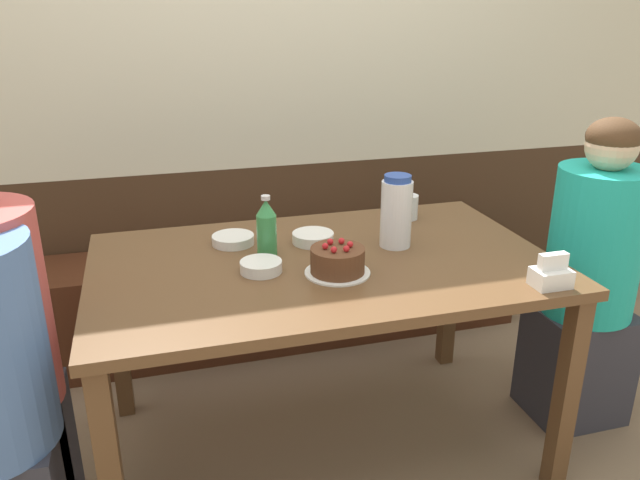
{
  "coord_description": "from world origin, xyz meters",
  "views": [
    {
      "loc": [
        -0.53,
        -1.82,
        1.54
      ],
      "look_at": [
        0.01,
        0.05,
        0.8
      ],
      "focal_mm": 35.0,
      "sensor_mm": 36.0,
      "label": 1
    }
  ],
  "objects_px": {
    "glass_water_tall": "(408,207)",
    "person_pale_blue_shirt": "(588,285)",
    "bowl_soup_white": "(313,238)",
    "bowl_side_dish": "(261,266)",
    "birthday_cake": "(338,261)",
    "bowl_rice_small": "(233,240)",
    "napkin_holder": "(551,274)",
    "bench_seat": "(274,294)",
    "soju_bottle": "(266,227)",
    "water_pitcher": "(396,212)"
  },
  "relations": [
    {
      "from": "bench_seat",
      "to": "soju_bottle",
      "type": "bearing_deg",
      "value": -102.75
    },
    {
      "from": "bowl_side_dish",
      "to": "person_pale_blue_shirt",
      "type": "height_order",
      "value": "person_pale_blue_shirt"
    },
    {
      "from": "glass_water_tall",
      "to": "bowl_rice_small",
      "type": "bearing_deg",
      "value": -172.96
    },
    {
      "from": "birthday_cake",
      "to": "soju_bottle",
      "type": "relative_size",
      "value": 1.0
    },
    {
      "from": "bench_seat",
      "to": "water_pitcher",
      "type": "distance_m",
      "value": 1.04
    },
    {
      "from": "bowl_soup_white",
      "to": "bench_seat",
      "type": "bearing_deg",
      "value": 90.93
    },
    {
      "from": "glass_water_tall",
      "to": "person_pale_blue_shirt",
      "type": "distance_m",
      "value": 0.73
    },
    {
      "from": "soju_bottle",
      "to": "bowl_soup_white",
      "type": "distance_m",
      "value": 0.2
    },
    {
      "from": "bowl_side_dish",
      "to": "glass_water_tall",
      "type": "bearing_deg",
      "value": 28.45
    },
    {
      "from": "birthday_cake",
      "to": "water_pitcher",
      "type": "relative_size",
      "value": 0.81
    },
    {
      "from": "bowl_side_dish",
      "to": "glass_water_tall",
      "type": "xyz_separation_m",
      "value": [
        0.65,
        0.35,
        0.03
      ]
    },
    {
      "from": "birthday_cake",
      "to": "napkin_holder",
      "type": "height_order",
      "value": "same"
    },
    {
      "from": "water_pitcher",
      "to": "napkin_holder",
      "type": "distance_m",
      "value": 0.55
    },
    {
      "from": "water_pitcher",
      "to": "soju_bottle",
      "type": "distance_m",
      "value": 0.45
    },
    {
      "from": "napkin_holder",
      "to": "soju_bottle",
      "type": "bearing_deg",
      "value": 147.86
    },
    {
      "from": "birthday_cake",
      "to": "person_pale_blue_shirt",
      "type": "xyz_separation_m",
      "value": [
        1.0,
        0.05,
        -0.23
      ]
    },
    {
      "from": "napkin_holder",
      "to": "person_pale_blue_shirt",
      "type": "height_order",
      "value": "person_pale_blue_shirt"
    },
    {
      "from": "soju_bottle",
      "to": "person_pale_blue_shirt",
      "type": "height_order",
      "value": "person_pale_blue_shirt"
    },
    {
      "from": "napkin_holder",
      "to": "bowl_soup_white",
      "type": "distance_m",
      "value": 0.8
    },
    {
      "from": "birthday_cake",
      "to": "person_pale_blue_shirt",
      "type": "height_order",
      "value": "person_pale_blue_shirt"
    },
    {
      "from": "bench_seat",
      "to": "person_pale_blue_shirt",
      "type": "height_order",
      "value": "person_pale_blue_shirt"
    },
    {
      "from": "bowl_side_dish",
      "to": "person_pale_blue_shirt",
      "type": "bearing_deg",
      "value": -1.35
    },
    {
      "from": "bowl_rice_small",
      "to": "soju_bottle",
      "type": "bearing_deg",
      "value": -53.18
    },
    {
      "from": "napkin_holder",
      "to": "bowl_soup_white",
      "type": "relative_size",
      "value": 0.75
    },
    {
      "from": "soju_bottle",
      "to": "napkin_holder",
      "type": "bearing_deg",
      "value": -32.14
    },
    {
      "from": "bowl_soup_white",
      "to": "bowl_rice_small",
      "type": "distance_m",
      "value": 0.28
    },
    {
      "from": "bowl_soup_white",
      "to": "bowl_rice_small",
      "type": "relative_size",
      "value": 1.0
    },
    {
      "from": "soju_bottle",
      "to": "napkin_holder",
      "type": "xyz_separation_m",
      "value": [
        0.76,
        -0.48,
        -0.06
      ]
    },
    {
      "from": "bowl_rice_small",
      "to": "person_pale_blue_shirt",
      "type": "distance_m",
      "value": 1.32
    },
    {
      "from": "soju_bottle",
      "to": "bench_seat",
      "type": "bearing_deg",
      "value": 77.25
    },
    {
      "from": "napkin_holder",
      "to": "bowl_rice_small",
      "type": "height_order",
      "value": "napkin_holder"
    },
    {
      "from": "bowl_rice_small",
      "to": "bench_seat",
      "type": "bearing_deg",
      "value": 66.6
    },
    {
      "from": "bowl_rice_small",
      "to": "person_pale_blue_shirt",
      "type": "bearing_deg",
      "value": -13.05
    },
    {
      "from": "bowl_soup_white",
      "to": "glass_water_tall",
      "type": "height_order",
      "value": "glass_water_tall"
    },
    {
      "from": "bench_seat",
      "to": "birthday_cake",
      "type": "xyz_separation_m",
      "value": [
        0.01,
        -0.95,
        0.55
      ]
    },
    {
      "from": "bowl_side_dish",
      "to": "glass_water_tall",
      "type": "relative_size",
      "value": 1.39
    },
    {
      "from": "glass_water_tall",
      "to": "person_pale_blue_shirt",
      "type": "relative_size",
      "value": 0.08
    },
    {
      "from": "birthday_cake",
      "to": "bowl_rice_small",
      "type": "xyz_separation_m",
      "value": [
        -0.28,
        0.34,
        -0.03
      ]
    },
    {
      "from": "birthday_cake",
      "to": "bowl_side_dish",
      "type": "height_order",
      "value": "birthday_cake"
    },
    {
      "from": "birthday_cake",
      "to": "napkin_holder",
      "type": "bearing_deg",
      "value": -24.31
    },
    {
      "from": "water_pitcher",
      "to": "bowl_rice_small",
      "type": "height_order",
      "value": "water_pitcher"
    },
    {
      "from": "water_pitcher",
      "to": "napkin_holder",
      "type": "xyz_separation_m",
      "value": [
        0.32,
        -0.44,
        -0.09
      ]
    },
    {
      "from": "bowl_soup_white",
      "to": "bowl_side_dish",
      "type": "bearing_deg",
      "value": -137.98
    },
    {
      "from": "bowl_rice_small",
      "to": "glass_water_tall",
      "type": "bearing_deg",
      "value": 7.04
    },
    {
      "from": "water_pitcher",
      "to": "bowl_soup_white",
      "type": "relative_size",
      "value": 1.73
    },
    {
      "from": "bench_seat",
      "to": "glass_water_tall",
      "type": "distance_m",
      "value": 0.88
    },
    {
      "from": "bench_seat",
      "to": "bowl_side_dish",
      "type": "bearing_deg",
      "value": -103.76
    },
    {
      "from": "birthday_cake",
      "to": "person_pale_blue_shirt",
      "type": "bearing_deg",
      "value": 2.84
    },
    {
      "from": "bench_seat",
      "to": "bowl_rice_small",
      "type": "distance_m",
      "value": 0.85
    },
    {
      "from": "bench_seat",
      "to": "soju_bottle",
      "type": "xyz_separation_m",
      "value": [
        -0.17,
        -0.74,
        0.61
      ]
    }
  ]
}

